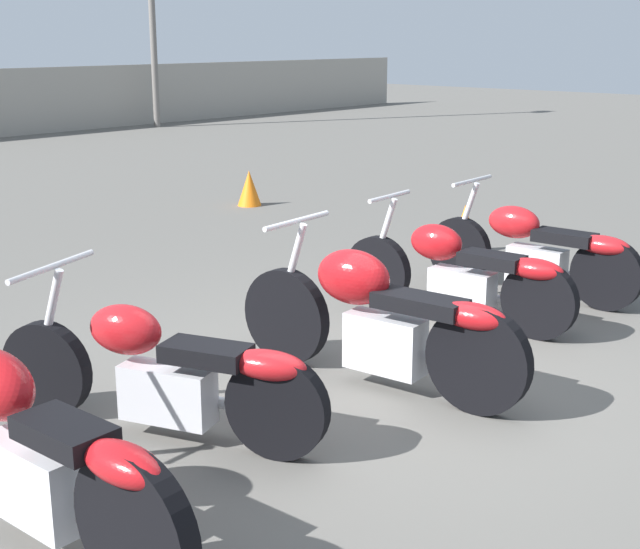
{
  "coord_description": "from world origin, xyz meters",
  "views": [
    {
      "loc": [
        -4.33,
        -3.28,
        2.21
      ],
      "look_at": [
        0.0,
        0.6,
        0.65
      ],
      "focal_mm": 50.0,
      "sensor_mm": 36.0,
      "label": 1
    }
  ],
  "objects_px": {
    "motorcycle_slot_1": "(164,372)",
    "motorcycle_slot_4": "(535,251)",
    "motorcycle_slot_2": "(379,318)",
    "motorcycle_slot_0": "(27,450)",
    "traffic_cone_far": "(465,229)",
    "motorcycle_slot_3": "(461,274)",
    "traffic_cone_near": "(249,188)"
  },
  "relations": [
    {
      "from": "motorcycle_slot_2",
      "to": "motorcycle_slot_4",
      "type": "distance_m",
      "value": 2.56
    },
    {
      "from": "motorcycle_slot_0",
      "to": "motorcycle_slot_3",
      "type": "xyz_separation_m",
      "value": [
        3.97,
        0.33,
        -0.05
      ]
    },
    {
      "from": "motorcycle_slot_0",
      "to": "motorcycle_slot_3",
      "type": "relative_size",
      "value": 1.09
    },
    {
      "from": "traffic_cone_far",
      "to": "motorcycle_slot_0",
      "type": "bearing_deg",
      "value": -165.1
    },
    {
      "from": "motorcycle_slot_1",
      "to": "traffic_cone_far",
      "type": "height_order",
      "value": "motorcycle_slot_1"
    },
    {
      "from": "motorcycle_slot_3",
      "to": "traffic_cone_far",
      "type": "distance_m",
      "value": 2.39
    },
    {
      "from": "motorcycle_slot_2",
      "to": "motorcycle_slot_0",
      "type": "bearing_deg",
      "value": 173.63
    },
    {
      "from": "motorcycle_slot_1",
      "to": "traffic_cone_near",
      "type": "bearing_deg",
      "value": 22.45
    },
    {
      "from": "motorcycle_slot_2",
      "to": "motorcycle_slot_4",
      "type": "xyz_separation_m",
      "value": [
        2.55,
        0.28,
        -0.06
      ]
    },
    {
      "from": "motorcycle_slot_0",
      "to": "motorcycle_slot_4",
      "type": "bearing_deg",
      "value": 0.5
    },
    {
      "from": "motorcycle_slot_1",
      "to": "traffic_cone_far",
      "type": "distance_m",
      "value": 5.06
    },
    {
      "from": "motorcycle_slot_0",
      "to": "motorcycle_slot_4",
      "type": "relative_size",
      "value": 1.11
    },
    {
      "from": "traffic_cone_near",
      "to": "traffic_cone_far",
      "type": "distance_m",
      "value": 3.64
    },
    {
      "from": "traffic_cone_near",
      "to": "traffic_cone_far",
      "type": "xyz_separation_m",
      "value": [
        -0.36,
        -3.63,
        0.02
      ]
    },
    {
      "from": "motorcycle_slot_0",
      "to": "motorcycle_slot_4",
      "type": "height_order",
      "value": "motorcycle_slot_0"
    },
    {
      "from": "motorcycle_slot_3",
      "to": "motorcycle_slot_2",
      "type": "bearing_deg",
      "value": -171.34
    },
    {
      "from": "motorcycle_slot_0",
      "to": "motorcycle_slot_1",
      "type": "height_order",
      "value": "motorcycle_slot_0"
    },
    {
      "from": "motorcycle_slot_1",
      "to": "motorcycle_slot_4",
      "type": "height_order",
      "value": "motorcycle_slot_4"
    },
    {
      "from": "motorcycle_slot_0",
      "to": "motorcycle_slot_1",
      "type": "bearing_deg",
      "value": 18.1
    },
    {
      "from": "motorcycle_slot_2",
      "to": "traffic_cone_far",
      "type": "relative_size",
      "value": 4.16
    },
    {
      "from": "motorcycle_slot_1",
      "to": "motorcycle_slot_3",
      "type": "xyz_separation_m",
      "value": [
        2.89,
        -0.07,
        0.01
      ]
    },
    {
      "from": "motorcycle_slot_1",
      "to": "motorcycle_slot_4",
      "type": "xyz_separation_m",
      "value": [
        3.94,
        -0.15,
        0.01
      ]
    },
    {
      "from": "motorcycle_slot_0",
      "to": "traffic_cone_far",
      "type": "bearing_deg",
      "value": 12.55
    },
    {
      "from": "motorcycle_slot_3",
      "to": "traffic_cone_near",
      "type": "bearing_deg",
      "value": 59.27
    },
    {
      "from": "motorcycle_slot_1",
      "to": "motorcycle_slot_2",
      "type": "height_order",
      "value": "motorcycle_slot_2"
    },
    {
      "from": "motorcycle_slot_1",
      "to": "motorcycle_slot_0",
      "type": "bearing_deg",
      "value": -179.54
    },
    {
      "from": "motorcycle_slot_1",
      "to": "traffic_cone_far",
      "type": "bearing_deg",
      "value": -6.35
    },
    {
      "from": "motorcycle_slot_2",
      "to": "motorcycle_slot_4",
      "type": "relative_size",
      "value": 1.06
    },
    {
      "from": "motorcycle_slot_0",
      "to": "motorcycle_slot_3",
      "type": "height_order",
      "value": "motorcycle_slot_0"
    },
    {
      "from": "motorcycle_slot_0",
      "to": "motorcycle_slot_1",
      "type": "relative_size",
      "value": 1.11
    },
    {
      "from": "motorcycle_slot_1",
      "to": "traffic_cone_near",
      "type": "distance_m",
      "value": 7.14
    },
    {
      "from": "motorcycle_slot_0",
      "to": "motorcycle_slot_4",
      "type": "distance_m",
      "value": 5.03
    }
  ]
}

